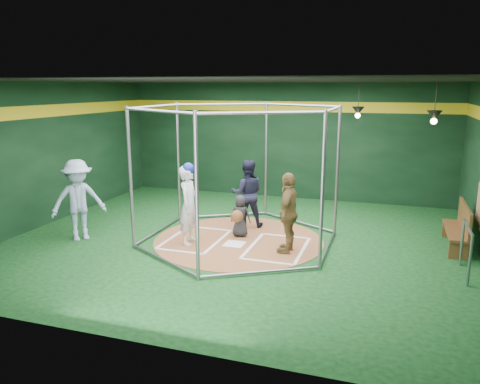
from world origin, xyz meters
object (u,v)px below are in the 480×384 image
(batter_figure, at_px, (189,204))
(visitor_leopard, at_px, (288,213))
(umpire, at_px, (247,193))
(dugout_bench, at_px, (460,226))

(batter_figure, bearing_deg, visitor_leopard, 3.86)
(visitor_leopard, xyz_separation_m, umpire, (-1.35, 1.48, -0.01))
(batter_figure, distance_m, visitor_leopard, 2.17)
(visitor_leopard, bearing_deg, umpire, -135.70)
(batter_figure, bearing_deg, dugout_bench, 15.29)
(umpire, bearing_deg, visitor_leopard, 113.86)
(umpire, height_order, dugout_bench, umpire)
(visitor_leopard, distance_m, umpire, 2.01)
(batter_figure, xyz_separation_m, visitor_leopard, (2.16, 0.15, -0.05))
(batter_figure, xyz_separation_m, dugout_bench, (5.58, 1.53, -0.42))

